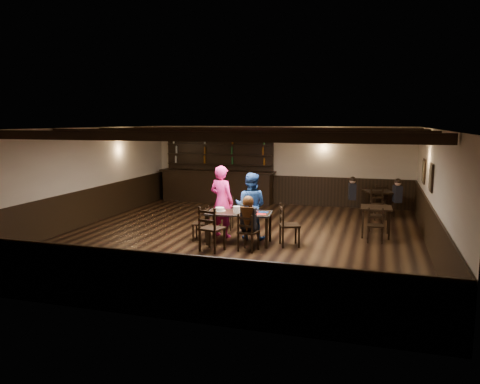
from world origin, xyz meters
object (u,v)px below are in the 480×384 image
(bar_counter, at_px, (218,182))
(woman_pink, at_px, (222,201))
(dining_table, at_px, (239,216))
(cake, at_px, (220,209))
(man_blue, at_px, (251,206))
(chair_near_right, at_px, (247,230))
(chair_near_left, at_px, (210,226))

(bar_counter, bearing_deg, woman_pink, -69.51)
(dining_table, distance_m, woman_pink, 0.83)
(bar_counter, bearing_deg, cake, -70.09)
(woman_pink, relative_size, man_blue, 1.09)
(dining_table, relative_size, bar_counter, 0.38)
(dining_table, bearing_deg, woman_pink, 139.78)
(dining_table, xyz_separation_m, chair_near_right, (0.37, -0.63, -0.17))
(woman_pink, bearing_deg, man_blue, -163.32)
(cake, relative_size, bar_counter, 0.06)
(chair_near_right, relative_size, cake, 3.21)
(chair_near_left, height_order, cake, chair_near_left)
(chair_near_left, height_order, bar_counter, bar_counter)
(chair_near_right, distance_m, cake, 1.11)
(dining_table, distance_m, chair_near_right, 0.75)
(chair_near_left, height_order, man_blue, man_blue)
(bar_counter, bearing_deg, dining_table, -65.63)
(chair_near_left, bearing_deg, man_blue, 68.37)
(bar_counter, bearing_deg, man_blue, -62.07)
(dining_table, bearing_deg, bar_counter, 114.37)
(chair_near_right, bearing_deg, chair_near_left, -162.17)
(woman_pink, xyz_separation_m, man_blue, (0.75, -0.00, -0.08))
(chair_near_left, xyz_separation_m, man_blue, (0.55, 1.39, 0.22))
(chair_near_left, distance_m, bar_counter, 6.47)
(dining_table, xyz_separation_m, bar_counter, (-2.39, 5.28, 0.06))
(chair_near_left, relative_size, cake, 3.83)
(cake, bearing_deg, chair_near_left, -85.45)
(chair_near_left, height_order, chair_near_right, chair_near_left)
(dining_table, bearing_deg, chair_near_right, -59.73)
(man_blue, relative_size, bar_counter, 0.39)
(woman_pink, relative_size, bar_counter, 0.43)
(dining_table, distance_m, cake, 0.50)
(man_blue, bearing_deg, dining_table, 76.43)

